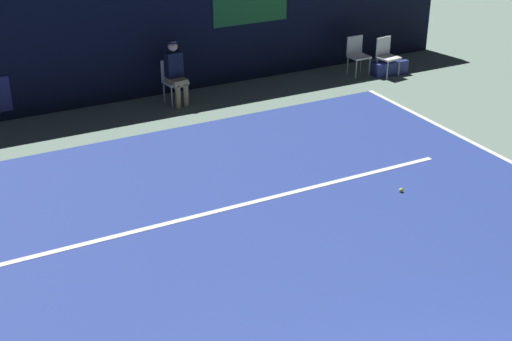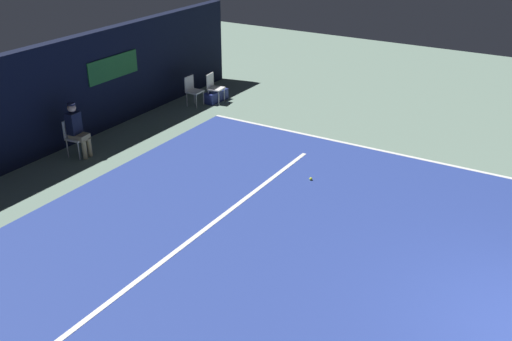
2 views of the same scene
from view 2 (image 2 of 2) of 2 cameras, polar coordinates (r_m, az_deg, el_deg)
ground_plane at (r=10.49m, az=3.17°, el=-8.39°), size 33.21×33.21×0.00m
court_surface at (r=10.49m, az=3.17°, el=-8.36°), size 10.76×10.34×0.01m
line_sideline_left at (r=14.87m, az=12.90°, el=1.66°), size 0.10×10.34×0.01m
line_service at (r=11.30m, az=-4.99°, el=-5.69°), size 8.39×0.10×0.01m
back_wall at (r=14.39m, az=-23.14°, el=4.91°), size 16.92×0.33×2.60m
line_judge_on_chair at (r=14.75m, az=-16.83°, el=3.81°), size 0.48×0.56×1.32m
courtside_chair_near at (r=18.00m, az=-4.05°, el=8.04°), size 0.49×0.47×0.88m
courtside_chair_far at (r=17.80m, az=-6.08°, el=7.76°), size 0.45×0.42×0.88m
tennis_ball at (r=13.17m, az=5.27°, el=-0.80°), size 0.07×0.07×0.07m
equipment_bag at (r=18.21m, az=-3.84°, el=7.13°), size 0.85×0.35×0.32m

